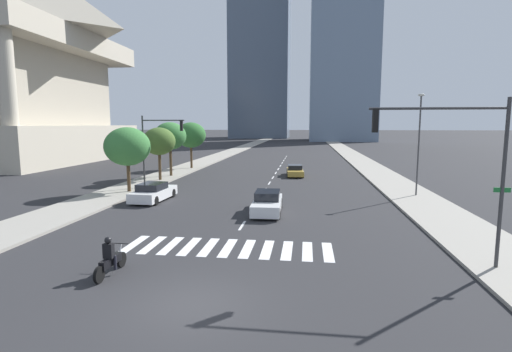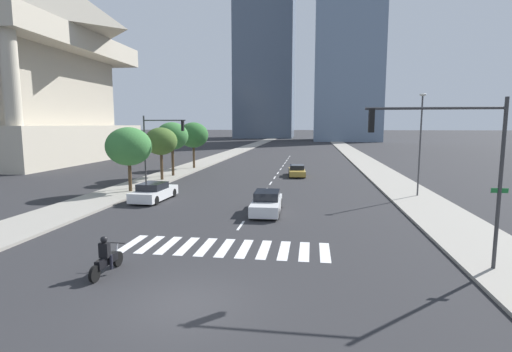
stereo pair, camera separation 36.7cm
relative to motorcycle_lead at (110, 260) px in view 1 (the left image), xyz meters
name	(u,v)px [view 1 (the left image)]	position (x,y,z in m)	size (l,w,h in m)	color
ground_plane	(191,305)	(3.72, -2.01, -0.58)	(800.00, 800.00, 0.00)	#28282B
sidewalk_east	(386,178)	(15.41, 27.99, -0.51)	(4.00, 260.00, 0.15)	gray
sidewalk_west	(168,175)	(-7.98, 27.99, -0.51)	(4.00, 260.00, 0.15)	gray
crosswalk_near	(228,248)	(3.72, 3.70, -0.58)	(9.45, 2.71, 0.01)	silver
lane_divider_center	(276,173)	(3.72, 31.70, -0.58)	(0.14, 50.00, 0.01)	silver
motorcycle_lead	(110,260)	(0.00, 0.00, 0.00)	(0.70, 2.21, 1.49)	black
sedan_white_0	(267,203)	(4.78, 11.12, 0.04)	(1.89, 4.80, 1.36)	silver
sedan_gold_1	(295,171)	(5.99, 29.35, -0.03)	(2.03, 4.61, 1.20)	#B28E38
sedan_white_2	(153,192)	(-3.96, 13.94, 0.04)	(2.10, 4.75, 1.34)	silver
traffic_signal_near	(454,152)	(12.72, 2.29, 3.99)	(5.27, 0.28, 6.43)	#333335
traffic_signal_far	(158,139)	(-5.46, 18.92, 3.76)	(4.01, 0.28, 6.19)	#333335
street_lamp_east	(419,137)	(15.71, 17.98, 4.04)	(0.50, 0.24, 7.75)	#3F3F42
street_tree_nearest	(127,147)	(-7.18, 16.75, 3.23)	(3.67, 3.67, 5.23)	#4C3823
street_tree_second	(159,141)	(-7.18, 23.62, 3.35)	(3.19, 3.19, 5.16)	#4C3823
street_tree_third	(170,136)	(-7.18, 26.78, 3.78)	(3.41, 3.41, 5.69)	#4C3823
street_tree_fourth	(191,135)	(-7.18, 34.33, 3.69)	(3.71, 3.71, 5.71)	#4C3823
office_tower_left_skyline	(261,27)	(-12.47, 153.70, 44.96)	(23.85, 23.02, 99.79)	slate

